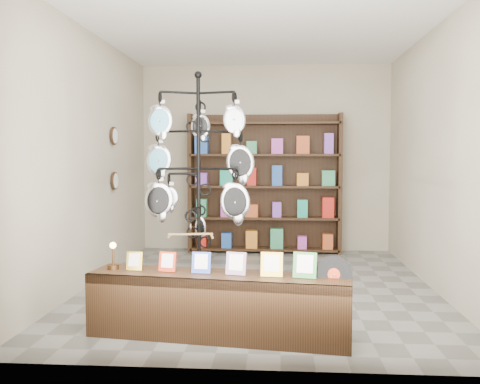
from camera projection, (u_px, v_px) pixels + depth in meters
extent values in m
plane|color=slate|center=(259.00, 286.00, 6.30)|extent=(5.00, 5.00, 0.00)
plane|color=#B8AC95|center=(265.00, 158.00, 8.69)|extent=(4.00, 0.00, 4.00)
plane|color=#B8AC95|center=(246.00, 160.00, 3.71)|extent=(4.00, 0.00, 4.00)
plane|color=#B8AC95|center=(91.00, 159.00, 6.35)|extent=(0.00, 5.00, 5.00)
plane|color=#B8AC95|center=(435.00, 159.00, 6.06)|extent=(0.00, 5.00, 5.00)
plane|color=white|center=(259.00, 27.00, 6.10)|extent=(5.00, 5.00, 0.00)
cylinder|color=black|center=(199.00, 298.00, 5.71)|extent=(0.53, 0.53, 0.03)
cylinder|color=black|center=(199.00, 190.00, 5.63)|extent=(0.04, 0.04, 2.35)
sphere|color=black|center=(198.00, 75.00, 5.56)|extent=(0.08, 0.08, 0.08)
ellipsoid|color=silver|center=(201.00, 228.00, 5.91)|extent=(0.13, 0.05, 0.25)
cube|color=tan|center=(191.00, 234.00, 5.33)|extent=(0.44, 0.09, 0.04)
cube|color=black|center=(219.00, 306.00, 4.49)|extent=(2.24, 0.74, 0.54)
cube|color=gold|center=(135.00, 261.00, 4.62)|extent=(0.15, 0.07, 0.16)
cube|color=#B5270E|center=(168.00, 262.00, 4.56)|extent=(0.16, 0.07, 0.17)
cube|color=#263FA5|center=(201.00, 263.00, 4.50)|extent=(0.17, 0.08, 0.18)
cube|color=#E54C33|center=(236.00, 264.00, 4.43)|extent=(0.18, 0.08, 0.19)
cube|color=gold|center=(272.00, 264.00, 4.37)|extent=(0.19, 0.08, 0.20)
cube|color=#337233|center=(305.00, 265.00, 4.32)|extent=(0.20, 0.09, 0.21)
cylinder|color=black|center=(334.00, 274.00, 4.32)|extent=(0.31, 0.11, 0.29)
cylinder|color=#B5270E|center=(334.00, 274.00, 4.32)|extent=(0.10, 0.04, 0.10)
cylinder|color=#462B14|center=(113.00, 267.00, 4.66)|extent=(0.10, 0.10, 0.04)
cylinder|color=#462B14|center=(113.00, 257.00, 4.66)|extent=(0.02, 0.02, 0.14)
sphere|color=#FFBF59|center=(113.00, 245.00, 4.65)|extent=(0.06, 0.06, 0.06)
cube|color=black|center=(265.00, 183.00, 8.66)|extent=(2.40, 0.04, 2.20)
cube|color=black|center=(191.00, 183.00, 8.58)|extent=(0.06, 0.36, 2.20)
cube|color=black|center=(339.00, 184.00, 8.41)|extent=(0.06, 0.36, 2.20)
cube|color=black|center=(264.00, 249.00, 8.57)|extent=(2.36, 0.36, 0.04)
cube|color=black|center=(264.00, 218.00, 8.53)|extent=(2.36, 0.36, 0.03)
cube|color=black|center=(264.00, 187.00, 8.50)|extent=(2.36, 0.36, 0.04)
cube|color=black|center=(265.00, 155.00, 8.47)|extent=(2.36, 0.36, 0.04)
cube|color=black|center=(265.00, 123.00, 8.44)|extent=(2.36, 0.36, 0.04)
cylinder|color=black|center=(114.00, 136.00, 7.12)|extent=(0.03, 0.24, 0.24)
cylinder|color=black|center=(115.00, 181.00, 7.16)|extent=(0.03, 0.24, 0.24)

